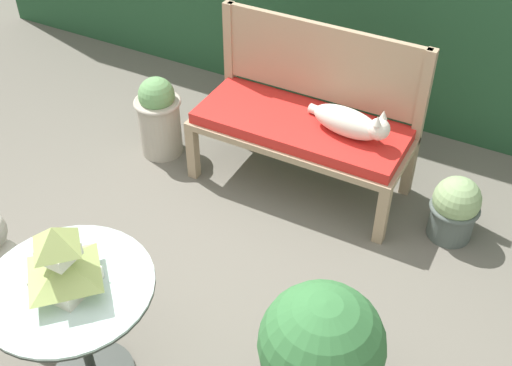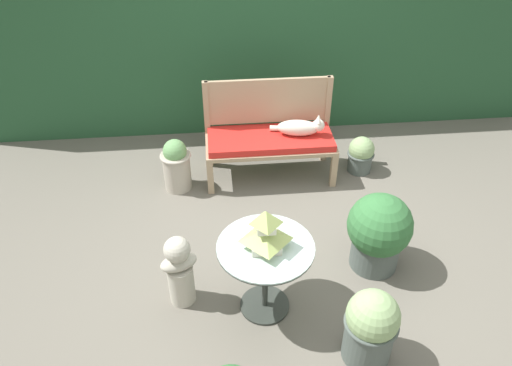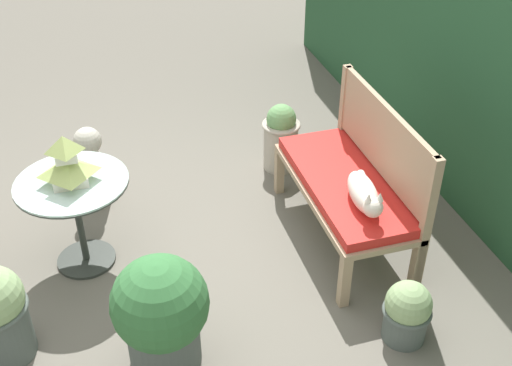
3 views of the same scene
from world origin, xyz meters
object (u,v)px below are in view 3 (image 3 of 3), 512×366
at_px(garden_bench, 344,188).
at_px(potted_plant_bench_right, 281,137).
at_px(patio_table, 75,199).
at_px(garden_bust, 92,166).
at_px(potted_plant_table_near, 407,312).
at_px(pagoda_birdhouse, 67,163).
at_px(cat, 365,194).
at_px(potted_plant_hedge_corner, 161,313).

bearing_deg(garden_bench, potted_plant_bench_right, -172.80).
distance_m(patio_table, garden_bust, 0.66).
bearing_deg(potted_plant_table_near, potted_plant_bench_right, -176.54).
xyz_separation_m(garden_bench, potted_plant_bench_right, (-0.93, -0.12, -0.13)).
bearing_deg(pagoda_birdhouse, garden_bust, 168.16).
distance_m(pagoda_birdhouse, potted_plant_bench_right, 1.78).
relative_size(garden_bust, potted_plant_table_near, 1.60).
distance_m(cat, pagoda_birdhouse, 1.78).
distance_m(garden_bust, potted_plant_table_near, 2.38).
bearing_deg(pagoda_birdhouse, garden_bench, 82.04).
xyz_separation_m(pagoda_birdhouse, garden_bust, (-0.62, 0.13, -0.45)).
bearing_deg(cat, garden_bench, -171.98).
bearing_deg(pagoda_birdhouse, cat, 72.58).
height_order(pagoda_birdhouse, potted_plant_hedge_corner, pagoda_birdhouse).
distance_m(potted_plant_hedge_corner, potted_plant_table_near, 1.35).
xyz_separation_m(garden_bench, cat, (0.29, -0.00, 0.15)).
xyz_separation_m(patio_table, potted_plant_hedge_corner, (0.95, 0.36, -0.14)).
bearing_deg(potted_plant_hedge_corner, garden_bench, 118.14).
xyz_separation_m(potted_plant_hedge_corner, potted_plant_table_near, (0.23, 1.32, -0.16)).
bearing_deg(potted_plant_bench_right, potted_plant_hedge_corner, -36.42).
distance_m(patio_table, potted_plant_table_near, 2.07).
distance_m(garden_bench, patio_table, 1.70).
bearing_deg(potted_plant_table_near, patio_table, -125.02).
bearing_deg(garden_bench, garden_bust, -118.86).
bearing_deg(pagoda_birdhouse, potted_plant_hedge_corner, 20.65).
bearing_deg(potted_plant_table_near, potted_plant_hedge_corner, -99.92).
bearing_deg(garden_bust, garden_bench, 42.11).
bearing_deg(garden_bust, patio_table, -30.86).
bearing_deg(garden_bust, cat, 34.47).
relative_size(garden_bust, potted_plant_bench_right, 1.15).
distance_m(garden_bust, potted_plant_bench_right, 1.44).
height_order(patio_table, potted_plant_bench_right, patio_table).
height_order(patio_table, garden_bust, patio_table).
bearing_deg(potted_plant_bench_right, potted_plant_table_near, 3.46).
relative_size(garden_bench, potted_plant_table_near, 3.26).
bearing_deg(cat, potted_plant_table_near, 8.09).
relative_size(potted_plant_bench_right, potted_plant_hedge_corner, 0.80).
bearing_deg(patio_table, pagoda_birdhouse, 0.00).
distance_m(potted_plant_bench_right, potted_plant_hedge_corner, 2.04).
height_order(cat, potted_plant_hedge_corner, potted_plant_hedge_corner).
distance_m(pagoda_birdhouse, garden_bust, 0.78).
height_order(garden_bench, pagoda_birdhouse, pagoda_birdhouse).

